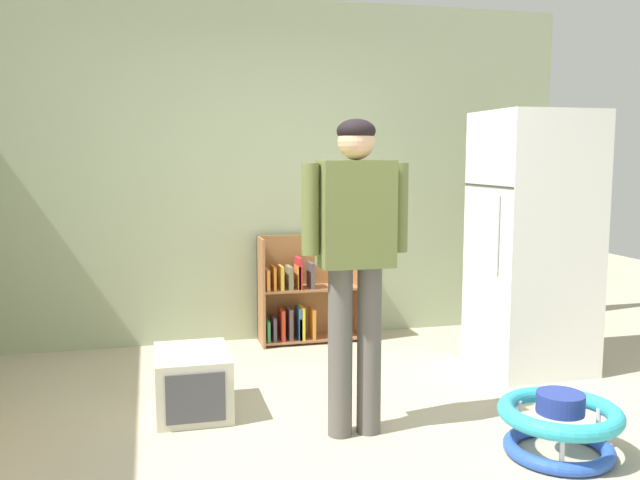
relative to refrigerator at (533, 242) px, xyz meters
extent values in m
plane|color=#B3A88C|center=(-1.73, -1.08, -0.89)|extent=(12.00, 12.00, 0.00)
cube|color=#A0AC87|center=(-1.73, 1.25, 0.46)|extent=(5.20, 0.06, 2.70)
cube|color=white|center=(0.00, 0.00, 0.00)|extent=(0.70, 0.68, 1.78)
cylinder|color=silver|center=(-0.36, -0.17, 0.09)|extent=(0.02, 0.02, 0.50)
cube|color=#333333|center=(-0.35, 0.00, 0.39)|extent=(0.01, 0.67, 0.01)
cube|color=#9B633C|center=(-1.72, 1.03, -0.47)|extent=(0.02, 0.28, 0.85)
cube|color=#9B633C|center=(-0.94, 1.03, -0.47)|extent=(0.02, 0.28, 0.85)
cube|color=#986636|center=(-1.33, 1.16, -0.47)|extent=(0.80, 0.02, 0.85)
cube|color=#9B633C|center=(-1.33, 1.03, -0.86)|extent=(0.76, 0.24, 0.02)
cube|color=#9B633C|center=(-1.33, 1.03, -0.46)|extent=(0.76, 0.24, 0.02)
cube|color=#348045|center=(-1.68, 1.00, -0.77)|extent=(0.02, 0.17, 0.16)
cube|color=orange|center=(-1.68, 1.00, -0.36)|extent=(0.03, 0.17, 0.16)
cube|color=#493745|center=(-1.63, 1.00, -0.76)|extent=(0.03, 0.17, 0.19)
cube|color=orange|center=(-1.63, 1.00, -0.35)|extent=(0.02, 0.17, 0.18)
cube|color=#B4311D|center=(-1.57, 1.00, -0.73)|extent=(0.03, 0.17, 0.24)
cube|color=gold|center=(-1.58, 1.00, -0.35)|extent=(0.03, 0.17, 0.18)
cube|color=#4B3B3C|center=(-1.51, 1.00, -0.73)|extent=(0.03, 0.17, 0.25)
cube|color=#6F684B|center=(-1.51, 1.00, -0.36)|extent=(0.03, 0.17, 0.18)
cube|color=#315E95|center=(-1.43, 1.00, -0.72)|extent=(0.03, 0.17, 0.25)
cube|color=red|center=(-1.43, 1.00, -0.32)|extent=(0.03, 0.17, 0.25)
cube|color=red|center=(-1.43, 1.00, -0.76)|extent=(0.02, 0.17, 0.17)
cube|color=orange|center=(-1.44, 1.00, -0.35)|extent=(0.02, 0.17, 0.18)
cube|color=gold|center=(-1.41, 1.00, -0.72)|extent=(0.03, 0.17, 0.26)
cube|color=#4B4343|center=(-1.33, 1.00, -0.34)|extent=(0.03, 0.17, 0.20)
cube|color=orange|center=(-1.32, 1.00, -0.73)|extent=(0.03, 0.17, 0.24)
cylinder|color=#58554F|center=(-1.60, -0.80, -0.44)|extent=(0.13, 0.13, 0.91)
cylinder|color=#58554F|center=(-1.44, -0.80, -0.44)|extent=(0.13, 0.13, 0.91)
cube|color=olive|center=(-1.52, -0.80, 0.29)|extent=(0.38, 0.22, 0.55)
cylinder|color=olive|center=(-1.76, -0.80, 0.32)|extent=(0.09, 0.09, 0.47)
cylinder|color=olive|center=(-1.28, -0.80, 0.32)|extent=(0.09, 0.09, 0.47)
sphere|color=#DFAD87|center=(-1.52, -0.80, 0.66)|extent=(0.19, 0.19, 0.19)
ellipsoid|color=black|center=(-1.52, -0.80, 0.71)|extent=(0.20, 0.20, 0.12)
torus|color=blue|center=(-0.62, -1.30, -0.86)|extent=(0.54, 0.54, 0.07)
torus|color=#2CA5B9|center=(-0.62, -1.30, -0.67)|extent=(0.60, 0.60, 0.08)
cylinder|color=navy|center=(-0.62, -1.30, -0.62)|extent=(0.23, 0.23, 0.10)
cylinder|color=silver|center=(-0.40, -1.30, -0.76)|extent=(0.02, 0.02, 0.18)
cylinder|color=silver|center=(-0.73, -1.11, -0.76)|extent=(0.02, 0.02, 0.18)
cylinder|color=silver|center=(-0.73, -1.49, -0.76)|extent=(0.02, 0.02, 0.18)
cube|color=beige|center=(-2.34, -0.27, -0.71)|extent=(0.42, 0.54, 0.36)
cube|color=#424247|center=(-2.34, -0.55, -0.71)|extent=(0.32, 0.01, 0.27)
camera|label=1|loc=(-2.55, -4.13, 0.59)|focal=38.06mm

